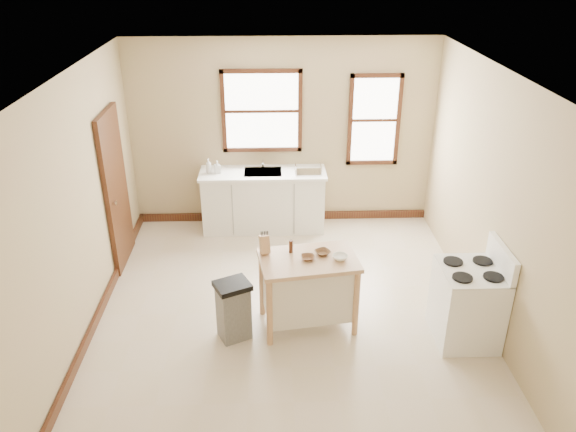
# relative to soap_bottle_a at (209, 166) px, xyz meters

# --- Properties ---
(floor) EXTENTS (5.00, 5.00, 0.00)m
(floor) POSITION_rel_soap_bottle_a_xyz_m (1.08, -2.17, -1.03)
(floor) COLOR beige
(floor) RESTS_ON ground
(ceiling) EXTENTS (5.00, 5.00, 0.00)m
(ceiling) POSITION_rel_soap_bottle_a_xyz_m (1.08, -2.17, 1.77)
(ceiling) COLOR white
(ceiling) RESTS_ON ground
(wall_back) EXTENTS (4.50, 0.04, 2.80)m
(wall_back) POSITION_rel_soap_bottle_a_xyz_m (1.08, 0.33, 0.37)
(wall_back) COLOR tan
(wall_back) RESTS_ON ground
(wall_left) EXTENTS (0.04, 5.00, 2.80)m
(wall_left) POSITION_rel_soap_bottle_a_xyz_m (-1.17, -2.17, 0.37)
(wall_left) COLOR tan
(wall_left) RESTS_ON ground
(wall_right) EXTENTS (0.04, 5.00, 2.80)m
(wall_right) POSITION_rel_soap_bottle_a_xyz_m (3.33, -2.17, 0.37)
(wall_right) COLOR tan
(wall_right) RESTS_ON ground
(window_main) EXTENTS (1.17, 0.06, 1.22)m
(window_main) POSITION_rel_soap_bottle_a_xyz_m (0.78, 0.31, 0.72)
(window_main) COLOR #3C1610
(window_main) RESTS_ON wall_back
(window_side) EXTENTS (0.77, 0.06, 1.37)m
(window_side) POSITION_rel_soap_bottle_a_xyz_m (2.43, 0.31, 0.57)
(window_side) COLOR #3C1610
(window_side) RESTS_ON wall_back
(door_left) EXTENTS (0.06, 0.90, 2.10)m
(door_left) POSITION_rel_soap_bottle_a_xyz_m (-1.13, -0.87, 0.02)
(door_left) COLOR #3C1610
(door_left) RESTS_ON ground
(baseboard_back) EXTENTS (4.50, 0.04, 0.12)m
(baseboard_back) POSITION_rel_soap_bottle_a_xyz_m (1.08, 0.30, -0.97)
(baseboard_back) COLOR #3C1610
(baseboard_back) RESTS_ON ground
(baseboard_left) EXTENTS (0.04, 5.00, 0.12)m
(baseboard_left) POSITION_rel_soap_bottle_a_xyz_m (-1.14, -2.17, -0.97)
(baseboard_left) COLOR #3C1610
(baseboard_left) RESTS_ON ground
(sink_counter) EXTENTS (1.86, 0.62, 0.92)m
(sink_counter) POSITION_rel_soap_bottle_a_xyz_m (0.78, 0.03, -0.57)
(sink_counter) COLOR white
(sink_counter) RESTS_ON ground
(faucet) EXTENTS (0.03, 0.03, 0.22)m
(faucet) POSITION_rel_soap_bottle_a_xyz_m (0.78, 0.21, 0.00)
(faucet) COLOR silver
(faucet) RESTS_ON sink_counter
(soap_bottle_a) EXTENTS (0.10, 0.10, 0.22)m
(soap_bottle_a) POSITION_rel_soap_bottle_a_xyz_m (0.00, 0.00, 0.00)
(soap_bottle_a) COLOR #B2B2B2
(soap_bottle_a) RESTS_ON sink_counter
(soap_bottle_b) EXTENTS (0.10, 0.10, 0.19)m
(soap_bottle_b) POSITION_rel_soap_bottle_a_xyz_m (0.12, 0.01, -0.02)
(soap_bottle_b) COLOR #B2B2B2
(soap_bottle_b) RESTS_ON sink_counter
(dish_rack) EXTENTS (0.47, 0.42, 0.10)m
(dish_rack) POSITION_rel_soap_bottle_a_xyz_m (1.45, -0.03, -0.06)
(dish_rack) COLOR silver
(dish_rack) RESTS_ON sink_counter
(kitchen_island) EXTENTS (1.15, 0.82, 0.87)m
(kitchen_island) POSITION_rel_soap_bottle_a_xyz_m (1.29, -2.41, -0.60)
(kitchen_island) COLOR tan
(kitchen_island) RESTS_ON ground
(knife_block) EXTENTS (0.12, 0.12, 0.20)m
(knife_block) POSITION_rel_soap_bottle_a_xyz_m (0.82, -2.27, -0.06)
(knife_block) COLOR tan
(knife_block) RESTS_ON kitchen_island
(pepper_grinder) EXTENTS (0.05, 0.05, 0.15)m
(pepper_grinder) POSITION_rel_soap_bottle_a_xyz_m (1.11, -2.27, -0.09)
(pepper_grinder) COLOR #3E1F10
(pepper_grinder) RESTS_ON kitchen_island
(bowl_a) EXTENTS (0.17, 0.17, 0.04)m
(bowl_a) POSITION_rel_soap_bottle_a_xyz_m (1.29, -2.42, -0.14)
(bowl_a) COLOR brown
(bowl_a) RESTS_ON kitchen_island
(bowl_b) EXTENTS (0.23, 0.23, 0.04)m
(bowl_b) POSITION_rel_soap_bottle_a_xyz_m (1.46, -2.32, -0.14)
(bowl_b) COLOR brown
(bowl_b) RESTS_ON kitchen_island
(bowl_c) EXTENTS (0.22, 0.22, 0.05)m
(bowl_c) POSITION_rel_soap_bottle_a_xyz_m (1.64, -2.44, -0.14)
(bowl_c) COLOR white
(bowl_c) RESTS_ON kitchen_island
(trash_bin) EXTENTS (0.46, 0.43, 0.70)m
(trash_bin) POSITION_rel_soap_bottle_a_xyz_m (0.47, -2.61, -0.68)
(trash_bin) COLOR slate
(trash_bin) RESTS_ON ground
(gas_stove) EXTENTS (0.70, 0.71, 1.14)m
(gas_stove) POSITION_rel_soap_bottle_a_xyz_m (3.00, -2.70, -0.46)
(gas_stove) COLOR white
(gas_stove) RESTS_ON ground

